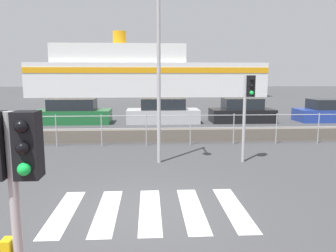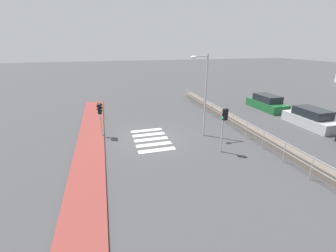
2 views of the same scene
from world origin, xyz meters
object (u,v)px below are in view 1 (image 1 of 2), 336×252
object	(u,v)px
traffic_light_near	(12,166)
parked_car_silver	(163,112)
parked_car_green	(73,113)
parked_car_black	(242,112)
traffic_light_far	(248,99)
ferry_boat	(142,75)
parked_car_blue	(330,112)
streetlamp	(159,50)

from	to	relation	value
traffic_light_near	parked_car_silver	xyz separation A→B (m)	(2.23, 16.42, -1.30)
parked_car_green	parked_car_black	size ratio (longest dim) A/B	1.17
parked_car_black	traffic_light_far	bearing A→B (deg)	-105.02
traffic_light_near	traffic_light_far	bearing A→B (deg)	57.08
ferry_boat	parked_car_blue	bearing A→B (deg)	-65.32
traffic_light_near	ferry_boat	world-z (taller)	ferry_boat
streetlamp	parked_car_black	bearing A→B (deg)	60.43
traffic_light_far	parked_car_green	bearing A→B (deg)	129.63
ferry_boat	parked_car_black	size ratio (longest dim) A/B	8.33
traffic_light_near	streetlamp	size ratio (longest dim) A/B	0.43
parked_car_green	parked_car_blue	world-z (taller)	parked_car_green
parked_car_silver	parked_car_black	distance (m)	4.85
streetlamp	ferry_boat	xyz separation A→B (m)	(-1.20, 36.02, -0.63)
streetlamp	parked_car_black	xyz separation A→B (m)	(5.38, 9.49, -2.97)
parked_car_black	parked_car_blue	size ratio (longest dim) A/B	0.92
parked_car_silver	parked_car_blue	distance (m)	10.46
traffic_light_near	parked_car_blue	world-z (taller)	traffic_light_near
traffic_light_near	parked_car_green	xyz separation A→B (m)	(-3.15, 16.42, -1.30)
traffic_light_near	parked_car_green	distance (m)	16.77
streetlamp	traffic_light_far	bearing A→B (deg)	3.02
streetlamp	parked_car_silver	world-z (taller)	streetlamp
parked_car_silver	streetlamp	bearing A→B (deg)	-93.19
parked_car_silver	traffic_light_near	bearing A→B (deg)	-97.75
streetlamp	parked_car_blue	world-z (taller)	streetlamp
traffic_light_near	parked_car_black	size ratio (longest dim) A/B	0.65
traffic_light_near	traffic_light_far	world-z (taller)	traffic_light_far
streetlamp	parked_car_green	distance (m)	11.06
parked_car_blue	ferry_boat	bearing A→B (deg)	114.68
parked_car_black	parked_car_blue	bearing A→B (deg)	0.00
streetlamp	parked_car_green	size ratio (longest dim) A/B	1.29
parked_car_silver	parked_car_green	bearing A→B (deg)	180.00
streetlamp	traffic_light_near	bearing A→B (deg)	-103.84
parked_car_green	parked_car_blue	xyz separation A→B (m)	(15.85, 0.00, -0.04)
traffic_light_near	traffic_light_far	size ratio (longest dim) A/B	0.87
ferry_boat	parked_car_green	size ratio (longest dim) A/B	7.11
ferry_boat	parked_car_black	bearing A→B (deg)	-76.07
ferry_boat	parked_car_silver	xyz separation A→B (m)	(1.73, -26.53, -2.34)
streetlamp	parked_car_green	bearing A→B (deg)	117.10
parked_car_green	parked_car_black	bearing A→B (deg)	0.00
parked_car_blue	parked_car_black	bearing A→B (deg)	180.00
parked_car_silver	parked_car_black	bearing A→B (deg)	0.00
ferry_boat	parked_car_black	world-z (taller)	ferry_boat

